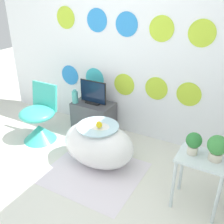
{
  "coord_description": "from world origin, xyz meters",
  "views": [
    {
      "loc": [
        1.51,
        -1.24,
        1.96
      ],
      "look_at": [
        0.33,
        0.88,
        0.78
      ],
      "focal_mm": 42.0,
      "sensor_mm": 36.0,
      "label": 1
    }
  ],
  "objects": [
    {
      "name": "rubber_duck",
      "position": [
        0.15,
        0.91,
        0.57
      ],
      "size": [
        0.07,
        0.08,
        0.08
      ],
      "color": "yellow",
      "rests_on": "bathtub"
    },
    {
      "name": "vase",
      "position": [
        -0.62,
        1.5,
        0.53
      ],
      "size": [
        0.09,
        0.09,
        0.2
      ],
      "color": "#51B2AD",
      "rests_on": "tv_cabinet"
    },
    {
      "name": "rug",
      "position": [
        0.15,
        0.78,
        0.0
      ],
      "size": [
        1.06,
        0.96,
        0.01
      ],
      "color": "silver",
      "rests_on": "ground_plane"
    },
    {
      "name": "bathtub",
      "position": [
        0.1,
        0.96,
        0.27
      ],
      "size": [
        0.88,
        0.59,
        0.53
      ],
      "color": "white",
      "rests_on": "ground_plane"
    },
    {
      "name": "potted_plant_right",
      "position": [
        1.38,
        0.87,
        0.7
      ],
      "size": [
        0.17,
        0.17,
        0.24
      ],
      "color": "beige",
      "rests_on": "side_table"
    },
    {
      "name": "tv_cabinet",
      "position": [
        -0.39,
        1.61,
        0.22
      ],
      "size": [
        0.59,
        0.37,
        0.44
      ],
      "color": "#4C4C51",
      "rests_on": "ground_plane"
    },
    {
      "name": "wall_back_dotted",
      "position": [
        -0.0,
        1.85,
        1.3
      ],
      "size": [
        4.27,
        0.05,
        2.6
      ],
      "color": "white",
      "rests_on": "ground_plane"
    },
    {
      "name": "tv",
      "position": [
        -0.39,
        1.62,
        0.59
      ],
      "size": [
        0.41,
        0.12,
        0.33
      ],
      "color": "black",
      "rests_on": "tv_cabinet"
    },
    {
      "name": "chair",
      "position": [
        -0.91,
        1.03,
        0.27
      ],
      "size": [
        0.48,
        0.48,
        0.78
      ],
      "color": "#38B2A3",
      "rests_on": "ground_plane"
    },
    {
      "name": "ground_plane",
      "position": [
        0.0,
        0.0,
        0.0
      ],
      "size": [
        12.0,
        12.0,
        0.0
      ],
      "primitive_type": "plane",
      "color": "silver"
    },
    {
      "name": "side_table",
      "position": [
        1.28,
        0.85,
        0.45
      ],
      "size": [
        0.44,
        0.34,
        0.57
      ],
      "color": "silver",
      "rests_on": "ground_plane"
    },
    {
      "name": "potted_plant_left",
      "position": [
        1.18,
        0.86,
        0.69
      ],
      "size": [
        0.14,
        0.14,
        0.21
      ],
      "color": "beige",
      "rests_on": "side_table"
    }
  ]
}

